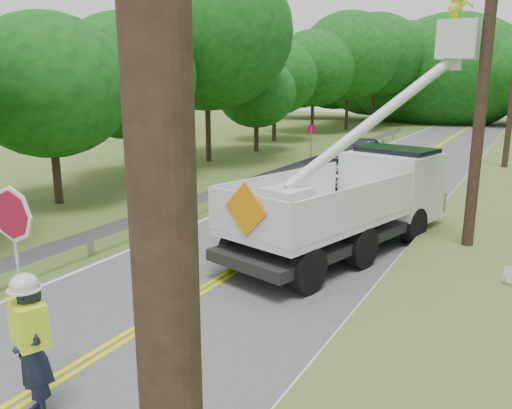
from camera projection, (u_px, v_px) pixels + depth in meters
The scene contains 11 objects.
ground at pixel (90, 359), 8.96m from camera, with size 140.00×140.00×0.00m, color #385116.
road at pixel (351, 200), 20.90m from camera, with size 7.20×96.00×0.03m.
guardrail at pixel (272, 175), 23.42m from camera, with size 0.18×48.00×0.77m.
utility_poles at pixel (506, 65), 19.91m from camera, with size 1.60×43.30×10.00m.
treeline_left at pixel (289, 57), 38.09m from camera, with size 11.42×57.81×11.71m.
treeline_horizon at pixel (497, 73), 54.84m from camera, with size 56.57×14.83×12.89m.
flagger at pixel (30, 342), 7.14m from camera, with size 1.23×0.73×3.31m.
bucket_truck at pixel (368, 189), 14.83m from camera, with size 5.15×8.06×7.38m.
suv_silver at pixel (343, 166), 24.29m from camera, with size 2.53×5.49×1.52m, color #AAACB1.
suv_darkgrey at pixel (364, 152), 28.77m from camera, with size 2.23×5.49×1.59m, color #34363C.
stop_sign_permanent at pixel (311, 140), 27.89m from camera, with size 0.43×0.33×2.42m.
Camera 1 is at (6.40, -5.71, 4.71)m, focal length 36.26 mm.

